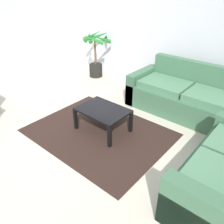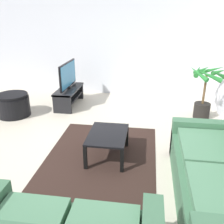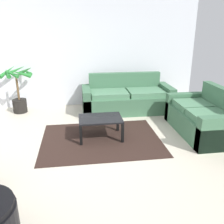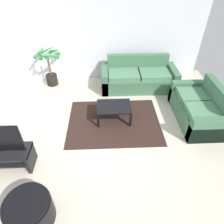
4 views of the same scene
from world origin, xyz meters
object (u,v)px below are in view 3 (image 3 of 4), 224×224
couch_main (127,99)px  couch_loveseat (203,118)px  potted_palm (19,90)px  coffee_table (100,121)px

couch_main → couch_loveseat: size_ratio=1.32×
potted_palm → couch_main: bearing=-6.1°
couch_main → coffee_table: size_ratio=2.71×
potted_palm → couch_loveseat: bearing=-25.2°
coffee_table → potted_palm: bearing=136.1°
potted_palm → coffee_table: bearing=-43.9°
couch_loveseat → coffee_table: 2.03m
coffee_table → potted_palm: (-1.80, 1.74, 0.22)m
coffee_table → couch_loveseat: bearing=-1.8°
couch_loveseat → couch_main: bearing=128.8°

